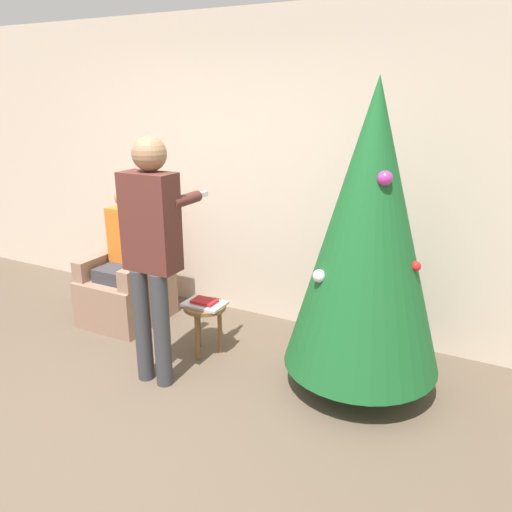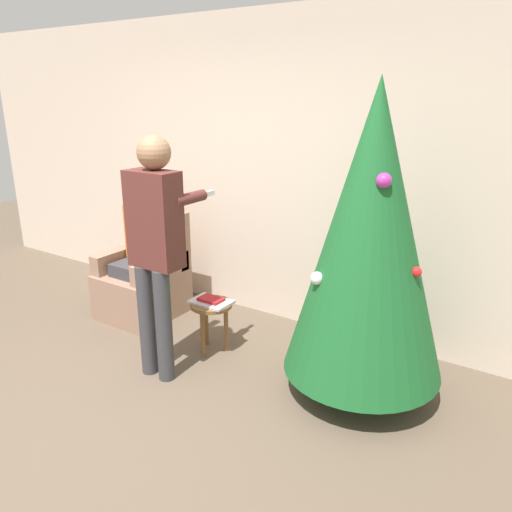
{
  "view_description": "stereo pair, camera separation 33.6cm",
  "coord_description": "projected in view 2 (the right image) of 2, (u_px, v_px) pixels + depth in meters",
  "views": [
    {
      "loc": [
        2.03,
        -1.71,
        2.04
      ],
      "look_at": [
        0.56,
        1.13,
        0.98
      ],
      "focal_mm": 35.0,
      "sensor_mm": 36.0,
      "label": 1
    },
    {
      "loc": [
        2.32,
        -1.54,
        2.04
      ],
      "look_at": [
        0.56,
        1.13,
        0.98
      ],
      "focal_mm": 35.0,
      "sensor_mm": 36.0,
      "label": 2
    }
  ],
  "objects": [
    {
      "name": "armchair",
      "position": [
        145.0,
        280.0,
        4.74
      ],
      "size": [
        0.64,
        0.71,
        0.97
      ],
      "color": "#93705B",
      "rests_on": "ground_plane"
    },
    {
      "name": "person_standing",
      "position": [
        155.0,
        239.0,
        3.49
      ],
      "size": [
        0.4,
        0.57,
        1.76
      ],
      "color": "#38383D",
      "rests_on": "ground_plane"
    },
    {
      "name": "book",
      "position": [
        211.0,
        299.0,
        3.99
      ],
      "size": [
        0.19,
        0.13,
        0.02
      ],
      "color": "#B21E23",
      "rests_on": "laptop"
    },
    {
      "name": "laptop",
      "position": [
        211.0,
        302.0,
        3.99
      ],
      "size": [
        0.32,
        0.22,
        0.02
      ],
      "color": "silver",
      "rests_on": "side_stool"
    },
    {
      "name": "ground_plane",
      "position": [
        79.0,
        439.0,
        3.08
      ],
      "size": [
        14.0,
        14.0,
        0.0
      ],
      "primitive_type": "plane",
      "color": "brown"
    },
    {
      "name": "side_stool",
      "position": [
        211.0,
        312.0,
        4.02
      ],
      "size": [
        0.34,
        0.34,
        0.42
      ],
      "color": "brown",
      "rests_on": "ground_plane"
    },
    {
      "name": "person_seated",
      "position": [
        141.0,
        246.0,
        4.61
      ],
      "size": [
        0.36,
        0.46,
        1.25
      ],
      "color": "#38383D",
      "rests_on": "ground_plane"
    },
    {
      "name": "christmas_tree",
      "position": [
        370.0,
        234.0,
        3.21
      ],
      "size": [
        1.08,
        1.08,
        2.14
      ],
      "color": "brown",
      "rests_on": "ground_plane"
    },
    {
      "name": "wall_back",
      "position": [
        271.0,
        173.0,
        4.42
      ],
      "size": [
        8.0,
        0.06,
        2.7
      ],
      "color": "beige",
      "rests_on": "ground_plane"
    }
  ]
}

